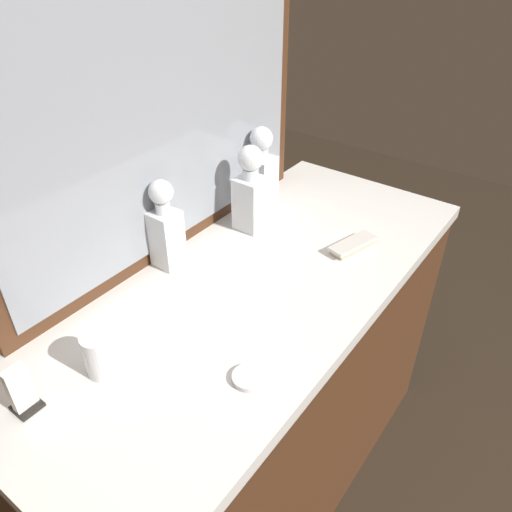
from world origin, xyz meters
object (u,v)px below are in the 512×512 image
Objects in this scene: napkin_holder at (21,392)px; silver_brush_right at (352,245)px; crystal_decanter_front at (251,196)px; crystal_tumbler_far_left at (101,355)px; porcelain_dish at (249,378)px; crystal_decanter_far_left at (166,232)px; crystal_decanter_rear at (261,175)px.

silver_brush_right is at bearing -16.15° from napkin_holder.
crystal_decanter_front reaches higher than crystal_tumbler_far_left.
silver_brush_right reaches higher than porcelain_dish.
porcelain_dish is at bearing -174.63° from silver_brush_right.
crystal_decanter_far_left is 0.42m from crystal_decanter_rear.
porcelain_dish is 0.44m from napkin_holder.
crystal_decanter_far_left is 2.55× the size of crystal_tumbler_far_left.
silver_brush_right is (-0.06, -0.37, -0.09)m from crystal_decanter_rear.
napkin_holder is at bearing 163.82° from crystal_tumbler_far_left.
crystal_decanter_front and crystal_decanter_rear have the same top height.
crystal_decanter_rear is 2.42× the size of napkin_holder.
crystal_decanter_rear is at bearing 6.74° from napkin_holder.
porcelain_dish is at bearing -58.53° from crystal_tumbler_far_left.
crystal_decanter_front reaches higher than crystal_decanter_far_left.
crystal_tumbler_far_left is 0.16m from napkin_holder.
crystal_decanter_far_left is at bearing 24.28° from crystal_tumbler_far_left.
crystal_decanter_far_left is at bearing 179.00° from crystal_decanter_rear.
porcelain_dish is (-0.57, -0.05, -0.01)m from silver_brush_right.
silver_brush_right is 0.92m from napkin_holder.
crystal_decanter_front is 3.68× the size of porcelain_dish.
crystal_tumbler_far_left is 0.31m from porcelain_dish.
crystal_decanter_front is 0.62m from porcelain_dish.
crystal_decanter_rear is at bearing 11.24° from crystal_tumbler_far_left.
crystal_tumbler_far_left is at bearing -16.18° from napkin_holder.
crystal_decanter_far_left is 0.96× the size of crystal_decanter_front.
crystal_decanter_rear is 2.67× the size of crystal_tumbler_far_left.
crystal_decanter_front reaches higher than napkin_holder.
crystal_tumbler_far_left is at bearing -168.76° from crystal_decanter_rear.
crystal_decanter_front is 0.15m from crystal_decanter_rear.
crystal_decanter_front is (0.29, -0.07, 0.00)m from crystal_decanter_far_left.
crystal_decanter_far_left is at bearing 64.87° from porcelain_dish.
napkin_holder is (-0.15, 0.04, 0.00)m from crystal_tumbler_far_left.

